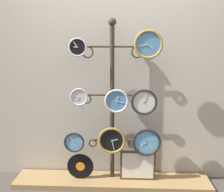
# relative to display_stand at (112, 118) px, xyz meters

# --- Properties ---
(shop_wall) EXTENTS (4.40, 0.04, 2.80)m
(shop_wall) POSITION_rel_display_stand_xyz_m (0.00, 0.16, 0.64)
(shop_wall) COLOR #BCB2A3
(shop_wall) RESTS_ON ground_plane
(low_shelf) EXTENTS (2.20, 0.36, 0.06)m
(low_shelf) POSITION_rel_display_stand_xyz_m (0.00, -0.06, -0.73)
(low_shelf) COLOR #9E7A4C
(low_shelf) RESTS_ON ground_plane
(display_stand) EXTENTS (0.67, 0.33, 1.83)m
(display_stand) POSITION_rel_display_stand_xyz_m (0.00, 0.00, 0.00)
(display_stand) COLOR #382D1E
(display_stand) RESTS_ON ground_plane
(clock_top_left) EXTENTS (0.19, 0.04, 0.19)m
(clock_top_left) POSITION_rel_display_stand_xyz_m (-0.35, -0.08, 0.77)
(clock_top_left) COLOR black
(clock_top_right) EXTENTS (0.29, 0.04, 0.29)m
(clock_top_right) POSITION_rel_display_stand_xyz_m (0.37, -0.09, 0.80)
(clock_top_right) COLOR #4C84B2
(clock_middle_left) EXTENTS (0.19, 0.04, 0.19)m
(clock_middle_left) POSITION_rel_display_stand_xyz_m (-0.35, -0.07, 0.25)
(clock_middle_left) COLOR silver
(clock_middle_center) EXTENTS (0.26, 0.04, 0.26)m
(clock_middle_center) POSITION_rel_display_stand_xyz_m (0.05, -0.10, 0.22)
(clock_middle_center) COLOR #4C84B2
(clock_middle_right) EXTENTS (0.28, 0.04, 0.28)m
(clock_middle_right) POSITION_rel_display_stand_xyz_m (0.34, -0.12, 0.21)
(clock_middle_right) COLOR silver
(clock_bottom_left) EXTENTS (0.23, 0.04, 0.23)m
(clock_bottom_left) POSITION_rel_display_stand_xyz_m (-0.41, -0.10, -0.25)
(clock_bottom_left) COLOR #60A8DB
(clock_bottom_center) EXTENTS (0.30, 0.04, 0.30)m
(clock_bottom_center) POSITION_rel_display_stand_xyz_m (0.00, -0.11, -0.22)
(clock_bottom_center) COLOR black
(clock_bottom_right) EXTENTS (0.31, 0.04, 0.31)m
(clock_bottom_right) POSITION_rel_display_stand_xyz_m (0.38, -0.09, -0.24)
(clock_bottom_right) COLOR #60A8DB
(vinyl_record) EXTENTS (0.30, 0.01, 0.30)m
(vinyl_record) POSITION_rel_display_stand_xyz_m (-0.36, -0.07, -0.55)
(vinyl_record) COLOR black
(vinyl_record) RESTS_ON low_shelf
(picture_frame) EXTENTS (0.39, 0.02, 0.34)m
(picture_frame) POSITION_rel_display_stand_xyz_m (0.29, -0.06, -0.53)
(picture_frame) COLOR #4C381E
(picture_frame) RESTS_ON low_shelf
(price_tag_upper) EXTENTS (0.04, 0.00, 0.03)m
(price_tag_upper) POSITION_rel_display_stand_xyz_m (-0.32, -0.09, 0.66)
(price_tag_upper) COLOR white
(price_tag_mid) EXTENTS (0.04, 0.00, 0.03)m
(price_tag_mid) POSITION_rel_display_stand_xyz_m (0.41, -0.09, 0.64)
(price_tag_mid) COLOR white
(price_tag_lower) EXTENTS (0.04, 0.00, 0.03)m
(price_tag_lower) POSITION_rel_display_stand_xyz_m (-0.32, -0.08, 0.14)
(price_tag_lower) COLOR white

